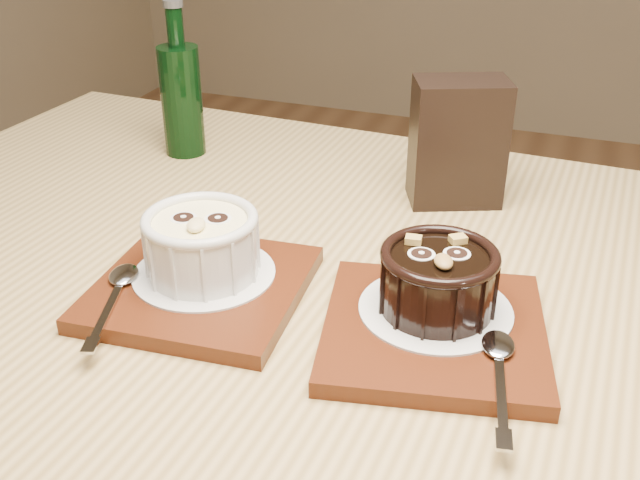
% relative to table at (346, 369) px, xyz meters
% --- Properties ---
extents(table, '(1.24, 0.86, 0.75)m').
position_rel_table_xyz_m(table, '(0.00, 0.00, 0.00)').
color(table, olive).
rests_on(table, ground).
extents(tray_left, '(0.19, 0.19, 0.01)m').
position_rel_table_xyz_m(tray_left, '(-0.12, -0.05, 0.10)').
color(tray_left, '#4C1E0C').
rests_on(tray_left, table).
extents(doily_left, '(0.13, 0.13, 0.00)m').
position_rel_table_xyz_m(doily_left, '(-0.13, -0.04, 0.11)').
color(doily_left, silver).
rests_on(doily_left, tray_left).
extents(ramekin_white, '(0.10, 0.10, 0.06)m').
position_rel_table_xyz_m(ramekin_white, '(-0.13, -0.04, 0.14)').
color(ramekin_white, silver).
rests_on(ramekin_white, doily_left).
extents(spoon_left, '(0.07, 0.14, 0.01)m').
position_rel_table_xyz_m(spoon_left, '(-0.18, -0.11, 0.11)').
color(spoon_left, '#B3B5BC').
rests_on(spoon_left, tray_left).
extents(tray_right, '(0.21, 0.21, 0.01)m').
position_rel_table_xyz_m(tray_right, '(0.09, -0.05, 0.10)').
color(tray_right, '#4C1E0C').
rests_on(tray_right, table).
extents(doily_right, '(0.13, 0.13, 0.00)m').
position_rel_table_xyz_m(doily_right, '(0.09, -0.03, 0.11)').
color(doily_right, silver).
rests_on(doily_right, tray_right).
extents(ramekin_dark, '(0.10, 0.10, 0.06)m').
position_rel_table_xyz_m(ramekin_dark, '(0.09, -0.03, 0.14)').
color(ramekin_dark, black).
rests_on(ramekin_dark, doily_right).
extents(spoon_right, '(0.05, 0.14, 0.01)m').
position_rel_table_xyz_m(spoon_right, '(0.15, -0.10, 0.11)').
color(spoon_right, '#B3B5BC').
rests_on(spoon_right, tray_right).
extents(condiment_stand, '(0.12, 0.09, 0.14)m').
position_rel_table_xyz_m(condiment_stand, '(0.05, 0.22, 0.16)').
color(condiment_stand, black).
rests_on(condiment_stand, table).
extents(green_bottle, '(0.05, 0.05, 0.20)m').
position_rel_table_xyz_m(green_bottle, '(-0.31, 0.25, 0.17)').
color(green_bottle, black).
rests_on(green_bottle, table).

